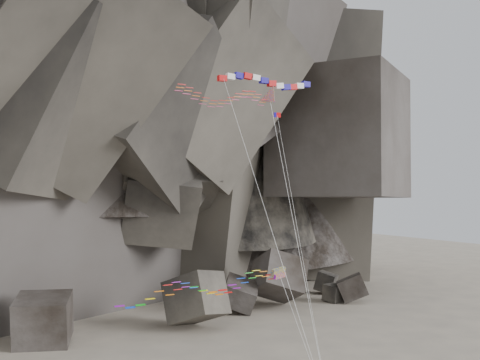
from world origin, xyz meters
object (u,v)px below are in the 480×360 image
parafoil_kite (198,287)px  pennant_kite (287,170)px  banner_kite (267,83)px  delta_kite (222,96)px

parafoil_kite → pennant_kite: size_ratio=0.69×
banner_kite → parafoil_kite: size_ratio=1.70×
delta_kite → pennant_kite: 8.18m
banner_kite → pennant_kite: 10.06m
delta_kite → banner_kite: banner_kite is taller
delta_kite → pennant_kite: (3.55, -4.11, -6.12)m
delta_kite → parafoil_kite: (-2.31, -0.25, -15.40)m
pennant_kite → parafoil_kite: bearing=163.5°
banner_kite → pennant_kite: banner_kite is taller
pennant_kite → delta_kite: bearing=147.7°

